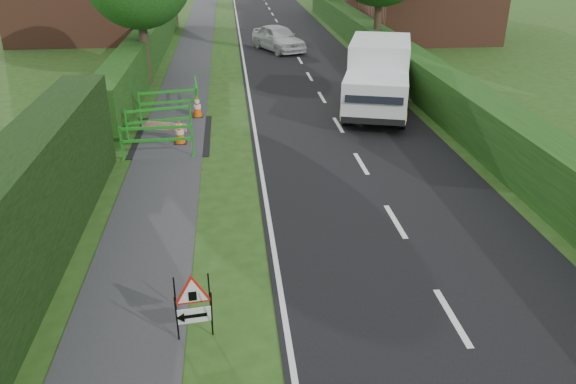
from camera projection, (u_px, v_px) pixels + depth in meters
ground at (316, 370)px, 8.45m from camera, size 120.00×120.00×0.00m
road_surface at (278, 23)px, 40.22m from camera, size 6.00×90.00×0.02m
footpath at (200, 24)px, 39.70m from camera, size 2.00×90.00×0.02m
hedge_west_far at (150, 64)px, 27.80m from camera, size 1.00×24.00×1.80m
hedge_east at (412, 89)px, 23.48m from camera, size 1.20×50.00×1.50m
triangle_sign at (191, 303)px, 8.81m from camera, size 0.76×0.76×1.01m
works_van at (378, 76)px, 20.07m from camera, size 3.52×5.71×2.44m
traffic_cone_0 at (395, 110)px, 19.31m from camera, size 0.38×0.38×0.79m
traffic_cone_1 at (404, 91)px, 21.59m from camera, size 0.38×0.38×0.79m
traffic_cone_2 at (365, 79)px, 23.39m from camera, size 0.38×0.38×0.79m
traffic_cone_3 at (180, 132)px, 17.27m from camera, size 0.38×0.38×0.79m
traffic_cone_4 at (197, 106)px, 19.75m from camera, size 0.38×0.38×0.79m
ped_barrier_0 at (157, 137)px, 16.07m from camera, size 2.07×0.41×1.00m
ped_barrier_1 at (159, 118)px, 17.72m from camera, size 2.09×0.78×1.00m
ped_barrier_2 at (168, 100)px, 19.63m from camera, size 2.09×0.71×1.00m
ped_barrier_3 at (196, 91)px, 20.71m from camera, size 0.53×2.08×1.00m
redwhite_plank at (165, 140)px, 17.76m from camera, size 1.43×0.52×0.25m
hatchback_car at (278, 38)px, 30.61m from camera, size 3.06×4.36×1.38m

